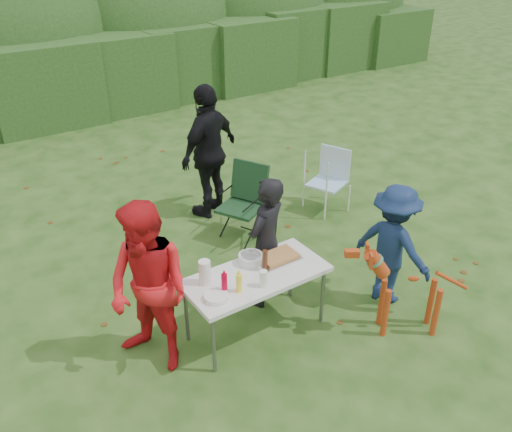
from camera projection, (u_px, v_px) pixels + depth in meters
ground at (253, 321)px, 6.01m from camera, size 80.00×80.00×0.00m
hedge_row at (41, 83)px, 11.38m from camera, size 22.00×1.40×1.70m
shrub_backdrop at (15, 34)px, 12.17m from camera, size 20.00×2.60×3.20m
folding_table at (256, 278)px, 5.56m from camera, size 1.50×0.70×0.74m
person_cook at (266, 243)px, 5.98m from camera, size 0.67×0.57×1.56m
person_red_jacket at (149, 289)px, 5.06m from camera, size 0.96×1.06×1.77m
person_black_puffy at (209, 152)px, 7.76m from camera, size 1.25×0.89×1.96m
child at (393, 246)px, 6.03m from camera, size 0.72×1.03×1.46m
dog at (411, 291)px, 5.67m from camera, size 1.13×0.94×1.01m
camping_chair at (241, 203)px, 7.36m from camera, size 0.87×0.87×1.04m
lawn_chair at (327, 181)px, 8.10m from camera, size 0.73×0.73×0.94m
food_tray at (278, 258)px, 5.77m from camera, size 0.45×0.30×0.02m
focaccia_bread at (278, 256)px, 5.75m from camera, size 0.40×0.26×0.04m
mustard_bottle at (239, 283)px, 5.23m from camera, size 0.06×0.06×0.20m
ketchup_bottle at (224, 284)px, 5.20m from camera, size 0.06×0.06×0.22m
beer_bottle at (265, 261)px, 5.53m from camera, size 0.06×0.06×0.24m
paper_towel_roll at (205, 272)px, 5.33m from camera, size 0.12×0.12×0.26m
cup_stack at (263, 279)px, 5.31m from camera, size 0.08×0.08×0.18m
pasta_bowl at (251, 259)px, 5.69m from camera, size 0.26×0.26×0.10m
plate_stack at (216, 297)px, 5.16m from camera, size 0.24×0.24×0.05m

